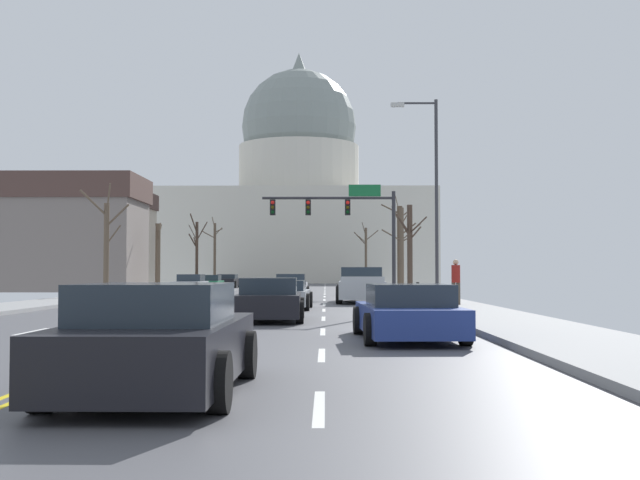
{
  "coord_description": "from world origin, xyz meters",
  "views": [
    {
      "loc": [
        3.57,
        -32.43,
        1.44
      ],
      "look_at": [
        3.13,
        27.89,
        3.88
      ],
      "focal_mm": 43.82,
      "sensor_mm": 36.0,
      "label": 1
    }
  ],
  "objects_px": {
    "sedan_oncoming_02": "(228,281)",
    "sedan_near_02": "(284,295)",
    "sedan_near_03": "(270,301)",
    "sedan_near_04": "(408,314)",
    "sedan_oncoming_00": "(190,285)",
    "pickup_truck_near_01": "(362,287)",
    "sedan_near_00": "(291,287)",
    "sedan_oncoming_01": "(209,283)",
    "bicycle_parked": "(417,293)",
    "street_lamp_right": "(431,184)",
    "pedestrian_00": "(456,279)",
    "signal_gantry": "(345,215)",
    "sedan_near_05": "(158,342)"
  },
  "relations": [
    {
      "from": "sedan_oncoming_00",
      "to": "bicycle_parked",
      "type": "relative_size",
      "value": 2.42
    },
    {
      "from": "street_lamp_right",
      "to": "signal_gantry",
      "type": "bearing_deg",
      "value": 103.4
    },
    {
      "from": "sedan_near_03",
      "to": "sedan_near_04",
      "type": "height_order",
      "value": "sedan_near_03"
    },
    {
      "from": "signal_gantry",
      "to": "pickup_truck_near_01",
      "type": "bearing_deg",
      "value": -86.94
    },
    {
      "from": "sedan_near_03",
      "to": "sedan_near_00",
      "type": "bearing_deg",
      "value": 90.69
    },
    {
      "from": "pickup_truck_near_01",
      "to": "sedan_near_04",
      "type": "height_order",
      "value": "pickup_truck_near_01"
    },
    {
      "from": "sedan_near_02",
      "to": "sedan_oncoming_00",
      "type": "xyz_separation_m",
      "value": [
        -7.2,
        20.6,
        0.06
      ]
    },
    {
      "from": "signal_gantry",
      "to": "sedan_near_00",
      "type": "height_order",
      "value": "signal_gantry"
    },
    {
      "from": "street_lamp_right",
      "to": "sedan_near_05",
      "type": "relative_size",
      "value": 2.0
    },
    {
      "from": "street_lamp_right",
      "to": "sedan_near_03",
      "type": "relative_size",
      "value": 1.9
    },
    {
      "from": "sedan_oncoming_00",
      "to": "pickup_truck_near_01",
      "type": "bearing_deg",
      "value": -53.31
    },
    {
      "from": "sedan_near_05",
      "to": "sedan_oncoming_00",
      "type": "relative_size",
      "value": 0.99
    },
    {
      "from": "sedan_near_02",
      "to": "sedan_oncoming_02",
      "type": "distance_m",
      "value": 40.25
    },
    {
      "from": "pickup_truck_near_01",
      "to": "bicycle_parked",
      "type": "height_order",
      "value": "pickup_truck_near_01"
    },
    {
      "from": "sedan_oncoming_00",
      "to": "sedan_oncoming_02",
      "type": "relative_size",
      "value": 0.96
    },
    {
      "from": "street_lamp_right",
      "to": "sedan_oncoming_01",
      "type": "distance_m",
      "value": 30.13
    },
    {
      "from": "sedan_near_05",
      "to": "sedan_oncoming_01",
      "type": "bearing_deg",
      "value": 97.84
    },
    {
      "from": "sedan_near_00",
      "to": "sedan_oncoming_00",
      "type": "height_order",
      "value": "sedan_near_00"
    },
    {
      "from": "signal_gantry",
      "to": "sedan_oncoming_00",
      "type": "bearing_deg",
      "value": 156.0
    },
    {
      "from": "sedan_near_04",
      "to": "bicycle_parked",
      "type": "relative_size",
      "value": 2.61
    },
    {
      "from": "street_lamp_right",
      "to": "sedan_near_02",
      "type": "bearing_deg",
      "value": -156.9
    },
    {
      "from": "sedan_near_03",
      "to": "pedestrian_00",
      "type": "height_order",
      "value": "pedestrian_00"
    },
    {
      "from": "sedan_near_00",
      "to": "sedan_near_04",
      "type": "bearing_deg",
      "value": -82.11
    },
    {
      "from": "pickup_truck_near_01",
      "to": "bicycle_parked",
      "type": "distance_m",
      "value": 2.68
    },
    {
      "from": "signal_gantry",
      "to": "sedan_near_00",
      "type": "bearing_deg",
      "value": -132.02
    },
    {
      "from": "sedan_oncoming_00",
      "to": "sedan_near_03",
      "type": "bearing_deg",
      "value": -75.54
    },
    {
      "from": "street_lamp_right",
      "to": "sedan_oncoming_02",
      "type": "xyz_separation_m",
      "value": [
        -13.16,
        37.05,
        -4.52
      ]
    },
    {
      "from": "sedan_near_04",
      "to": "pedestrian_00",
      "type": "bearing_deg",
      "value": 76.58
    },
    {
      "from": "sedan_oncoming_01",
      "to": "bicycle_parked",
      "type": "xyz_separation_m",
      "value": [
        13.01,
        -23.65,
        -0.08
      ]
    },
    {
      "from": "signal_gantry",
      "to": "sedan_oncoming_01",
      "type": "xyz_separation_m",
      "value": [
        -10.01,
        13.06,
        -4.22
      ]
    },
    {
      "from": "sedan_near_04",
      "to": "bicycle_parked",
      "type": "xyz_separation_m",
      "value": [
        2.41,
        18.96,
        -0.06
      ]
    },
    {
      "from": "street_lamp_right",
      "to": "sedan_near_02",
      "type": "xyz_separation_m",
      "value": [
        -5.99,
        -2.55,
        -4.56
      ]
    },
    {
      "from": "sedan_oncoming_02",
      "to": "sedan_near_02",
      "type": "bearing_deg",
      "value": -79.73
    },
    {
      "from": "sedan_near_03",
      "to": "street_lamp_right",
      "type": "bearing_deg",
      "value": 57.81
    },
    {
      "from": "sedan_near_04",
      "to": "sedan_oncoming_02",
      "type": "bearing_deg",
      "value": 101.21
    },
    {
      "from": "signal_gantry",
      "to": "street_lamp_right",
      "type": "distance_m",
      "value": 14.01
    },
    {
      "from": "bicycle_parked",
      "to": "sedan_oncoming_00",
      "type": "bearing_deg",
      "value": 130.74
    },
    {
      "from": "sedan_oncoming_00",
      "to": "sedan_near_05",
      "type": "bearing_deg",
      "value": -80.65
    },
    {
      "from": "sedan_near_00",
      "to": "sedan_oncoming_00",
      "type": "distance_m",
      "value": 10.42
    },
    {
      "from": "sedan_oncoming_00",
      "to": "street_lamp_right",
      "type": "bearing_deg",
      "value": -53.85
    },
    {
      "from": "sedan_near_00",
      "to": "sedan_oncoming_01",
      "type": "height_order",
      "value": "sedan_near_00"
    },
    {
      "from": "signal_gantry",
      "to": "bicycle_parked",
      "type": "bearing_deg",
      "value": -74.22
    },
    {
      "from": "sedan_near_04",
      "to": "signal_gantry",
      "type": "bearing_deg",
      "value": 91.12
    },
    {
      "from": "street_lamp_right",
      "to": "sedan_near_04",
      "type": "xyz_separation_m",
      "value": [
        -2.67,
        -15.93,
        -4.54
      ]
    },
    {
      "from": "pickup_truck_near_01",
      "to": "pedestrian_00",
      "type": "height_order",
      "value": "pedestrian_00"
    },
    {
      "from": "sedan_oncoming_01",
      "to": "sedan_near_02",
      "type": "bearing_deg",
      "value": -76.03
    },
    {
      "from": "sedan_near_00",
      "to": "bicycle_parked",
      "type": "xyz_separation_m",
      "value": [
        6.04,
        -7.21,
        -0.13
      ]
    },
    {
      "from": "sedan_near_05",
      "to": "sedan_oncoming_02",
      "type": "relative_size",
      "value": 0.95
    },
    {
      "from": "signal_gantry",
      "to": "sedan_oncoming_01",
      "type": "relative_size",
      "value": 1.84
    },
    {
      "from": "street_lamp_right",
      "to": "pickup_truck_near_01",
      "type": "xyz_separation_m",
      "value": [
        -2.73,
        4.02,
        -4.36
      ]
    }
  ]
}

